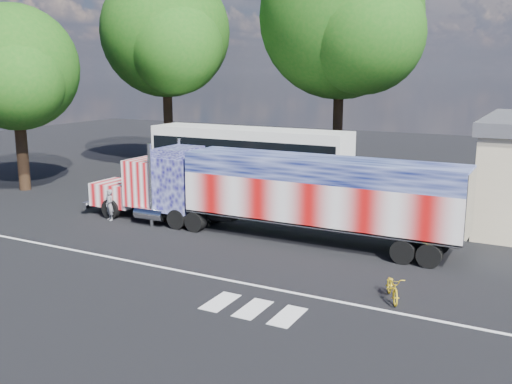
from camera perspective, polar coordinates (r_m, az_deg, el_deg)
The scene contains 9 objects.
ground at distance 24.07m, azimuth -3.35°, elevation -5.75°, with size 100.00×100.00×0.00m, color black.
lane_markings at distance 20.20m, azimuth -4.72°, elevation -9.31°, with size 30.00×2.67×0.01m.
semi_truck at distance 25.49m, azimuth 1.46°, elevation 0.07°, with size 18.79×2.97×4.01m.
coach_bus at distance 36.09m, azimuth -0.75°, elevation 3.48°, with size 13.11×3.05×3.81m.
woman at distance 29.38m, azimuth -14.43°, elevation -1.26°, with size 0.57×0.37×1.56m, color slate.
bicycle at distance 19.35m, azimuth 13.52°, elevation -9.24°, with size 0.57×1.63×0.86m, color gold.
tree_nw_a at distance 44.05m, azimuth -8.92°, elevation 15.42°, with size 9.97×9.50×14.87m.
tree_n_mid at distance 40.84m, azimuth 8.71°, elevation 16.84°, with size 11.69×11.14×16.50m.
tree_w_a at distance 37.97m, azimuth -22.88°, elevation 11.31°, with size 7.95×7.57×11.31m.
Camera 1 is at (11.90, -19.59, 7.33)m, focal length 40.00 mm.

